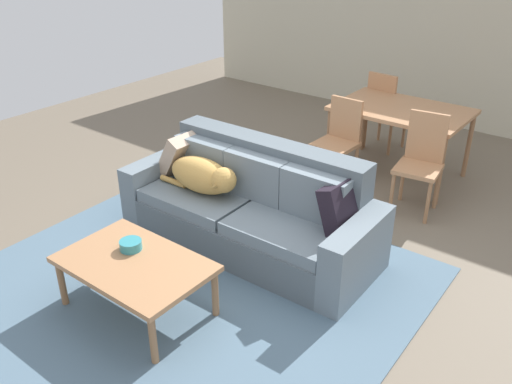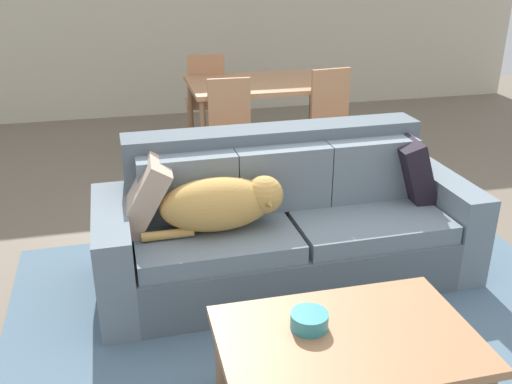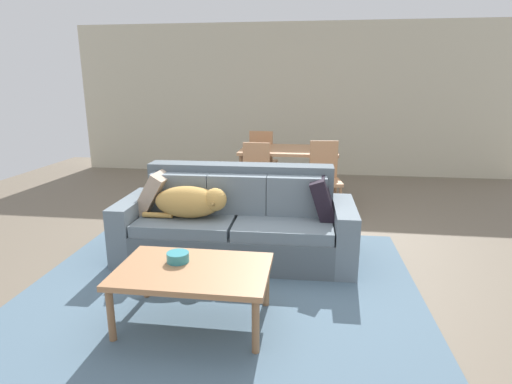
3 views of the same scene
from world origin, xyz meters
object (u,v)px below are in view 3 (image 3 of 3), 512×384
at_px(throw_pillow_by_left_arm, 155,192).
at_px(dog_on_left_cushion, 192,202).
at_px(bowl_on_coffee_table, 178,257).
at_px(dining_chair_far_left, 262,158).
at_px(coffee_table, 193,274).
at_px(dining_chair_near_right, 324,175).
at_px(couch, 237,223).
at_px(dining_chair_near_left, 255,174).
at_px(dining_table, 289,153).
at_px(throw_pillow_by_right_arm, 323,198).

bearing_deg(throw_pillow_by_left_arm, dog_on_left_cushion, -22.76).
bearing_deg(bowl_on_coffee_table, dining_chair_far_left, 87.58).
relative_size(dog_on_left_cushion, coffee_table, 0.76).
distance_m(dog_on_left_cushion, throw_pillow_by_left_arm, 0.46).
height_order(bowl_on_coffee_table, dining_chair_near_right, dining_chair_near_right).
height_order(couch, dog_on_left_cushion, couch).
xyz_separation_m(dog_on_left_cushion, throw_pillow_by_left_arm, (-0.43, 0.18, 0.04)).
xyz_separation_m(dining_chair_near_left, dining_chair_far_left, (-0.04, 1.12, 0.01)).
bearing_deg(dining_table, dining_chair_far_left, 129.30).
relative_size(couch, throw_pillow_by_right_arm, 5.69).
distance_m(throw_pillow_by_left_arm, bowl_on_coffee_table, 1.32).
bearing_deg(dining_chair_near_right, dog_on_left_cushion, -135.78).
xyz_separation_m(couch, dining_chair_near_left, (-0.03, 1.50, 0.17)).
relative_size(couch, dining_chair_near_left, 2.49).
height_order(throw_pillow_by_left_arm, bowl_on_coffee_table, throw_pillow_by_left_arm).
relative_size(dining_table, dining_chair_near_left, 1.49).
relative_size(dog_on_left_cushion, throw_pillow_by_left_arm, 1.89).
bearing_deg(throw_pillow_by_left_arm, dining_chair_near_left, 61.49).
height_order(throw_pillow_by_right_arm, dining_chair_far_left, dining_chair_far_left).
xyz_separation_m(throw_pillow_by_left_arm, dining_chair_near_right, (1.70, 1.44, -0.10)).
bearing_deg(dining_table, bowl_on_coffee_table, -100.70).
bearing_deg(throw_pillow_by_left_arm, throw_pillow_by_right_arm, 1.01).
relative_size(couch, dining_chair_near_right, 2.37).
bearing_deg(dog_on_left_cushion, couch, 19.43).
xyz_separation_m(couch, dog_on_left_cushion, (-0.40, -0.15, 0.25)).
relative_size(dog_on_left_cushion, bowl_on_coffee_table, 5.00).
distance_m(throw_pillow_by_left_arm, dining_chair_near_left, 1.68).
bearing_deg(bowl_on_coffee_table, dining_chair_near_right, 67.11).
bearing_deg(dog_on_left_cushion, throw_pillow_by_right_arm, 8.60).
bearing_deg(dining_table, coffee_table, -98.10).
xyz_separation_m(throw_pillow_by_right_arm, dining_chair_near_right, (0.05, 1.41, -0.08)).
bearing_deg(dining_chair_near_left, dining_chair_near_right, -0.36).
distance_m(dog_on_left_cushion, dining_chair_near_right, 2.06).
distance_m(throw_pillow_by_left_arm, coffee_table, 1.47).
bearing_deg(dog_on_left_cushion, dining_chair_far_left, 82.10).
distance_m(couch, bowl_on_coffee_table, 1.16).
xyz_separation_m(throw_pillow_by_left_arm, dining_table, (1.21, 2.05, 0.07)).
bearing_deg(dining_chair_near_right, throw_pillow_by_left_arm, -147.31).
xyz_separation_m(throw_pillow_by_right_arm, dining_chair_far_left, (-0.89, 2.56, -0.09)).
bearing_deg(throw_pillow_by_right_arm, dining_chair_near_right, 88.15).
distance_m(couch, dog_on_left_cushion, 0.50).
height_order(coffee_table, dining_chair_far_left, dining_chair_far_left).
bearing_deg(coffee_table, bowl_on_coffee_table, 146.02).
bearing_deg(throw_pillow_by_right_arm, coffee_table, -125.53).
xyz_separation_m(coffee_table, dining_chair_near_left, (0.06, 2.73, 0.13)).
bearing_deg(bowl_on_coffee_table, throw_pillow_by_right_arm, 48.51).
relative_size(throw_pillow_by_right_arm, dining_table, 0.29).
relative_size(throw_pillow_by_right_arm, dining_chair_near_left, 0.44).
xyz_separation_m(dog_on_left_cushion, dining_chair_near_right, (1.27, 1.62, -0.06)).
xyz_separation_m(throw_pillow_by_right_arm, coffee_table, (-0.92, -1.28, -0.23)).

